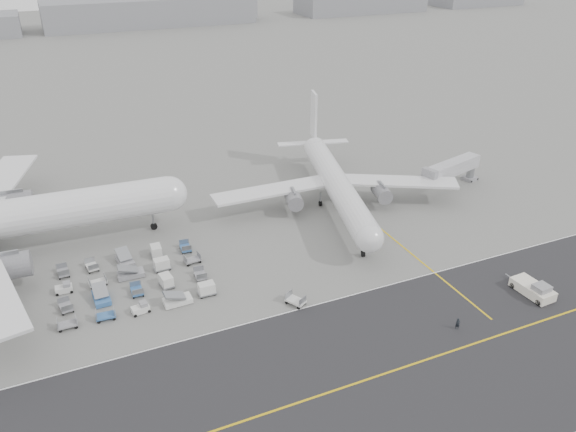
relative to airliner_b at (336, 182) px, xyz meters
name	(u,v)px	position (x,y,z in m)	size (l,w,h in m)	color
ground	(249,312)	(-26.97, -25.19, -4.80)	(700.00, 700.00, 0.00)	gray
taxiway	(342,388)	(-21.95, -43.17, -4.79)	(220.00, 59.00, 0.03)	#29292C
horizon_buildings	(134,27)	(3.03, 234.81, -4.80)	(520.00, 28.00, 28.00)	gray
airliner_b	(336,182)	(0.00, 0.00, 0.00)	(46.25, 47.31, 16.63)	silver
pushback_tug	(534,289)	(12.57, -37.94, -3.83)	(3.33, 8.28, 2.35)	white
jet_bridge	(452,169)	(25.44, -2.51, -0.58)	(16.19, 6.98, 6.06)	gray
gse_cluster	(133,285)	(-40.60, -11.89, -4.80)	(26.99, 21.40, 2.00)	#96959A
stray_dolly	(296,304)	(-20.17, -26.06, -4.80)	(1.70, 2.76, 1.70)	silver
ground_crew_a	(458,324)	(-2.66, -39.85, -3.96)	(0.61, 0.40, 1.68)	black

